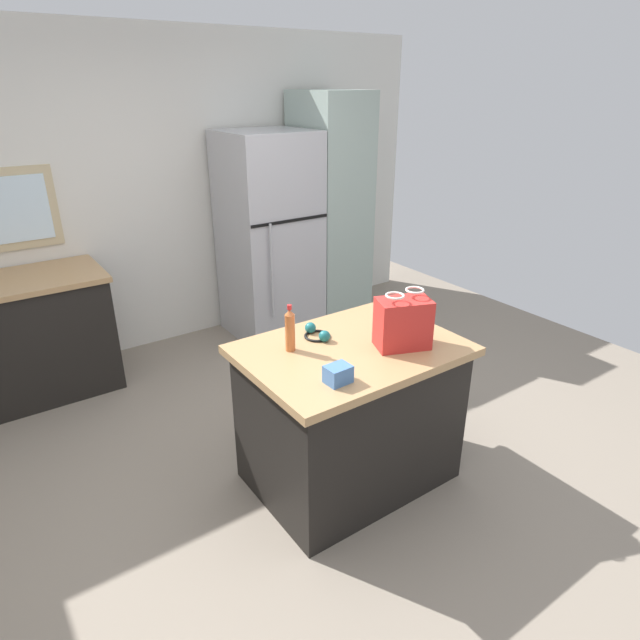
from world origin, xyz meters
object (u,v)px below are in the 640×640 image
(small_box, at_px, (338,374))
(bottle, at_px, (290,330))
(kitchen_island, at_px, (350,414))
(ear_defenders, at_px, (317,333))
(tall_cabinet, at_px, (330,211))
(refrigerator, at_px, (269,237))
(shopping_bag, at_px, (403,323))

(small_box, relative_size, bottle, 0.46)
(kitchen_island, bearing_deg, ear_defenders, 112.17)
(kitchen_island, relative_size, bottle, 4.50)
(small_box, bearing_deg, tall_cabinet, 54.85)
(refrigerator, distance_m, tall_cabinet, 0.69)
(small_box, distance_m, ear_defenders, 0.51)
(tall_cabinet, relative_size, shopping_bag, 6.53)
(refrigerator, bearing_deg, small_box, -112.74)
(refrigerator, relative_size, small_box, 15.11)
(refrigerator, distance_m, ear_defenders, 2.05)
(tall_cabinet, bearing_deg, shopping_bag, -117.02)
(small_box, bearing_deg, shopping_bag, 12.19)
(kitchen_island, bearing_deg, tall_cabinet, 56.79)
(kitchen_island, xyz_separation_m, tall_cabinet, (1.37, 2.10, 0.63))
(tall_cabinet, distance_m, shopping_bag, 2.53)
(refrigerator, xyz_separation_m, bottle, (-1.00, -1.94, 0.08))
(shopping_bag, bearing_deg, kitchen_island, 146.20)
(shopping_bag, relative_size, bottle, 1.25)
(refrigerator, xyz_separation_m, ear_defenders, (-0.78, -1.89, -0.02))
(tall_cabinet, height_order, ear_defenders, tall_cabinet)
(kitchen_island, distance_m, shopping_bag, 0.63)
(kitchen_island, bearing_deg, refrigerator, 71.53)
(tall_cabinet, bearing_deg, ear_defenders, -127.61)
(tall_cabinet, xyz_separation_m, shopping_bag, (-1.15, -2.25, -0.05))
(kitchen_island, height_order, tall_cabinet, tall_cabinet)
(tall_cabinet, bearing_deg, refrigerator, -179.98)
(refrigerator, height_order, tall_cabinet, tall_cabinet)
(ear_defenders, bearing_deg, bottle, -166.51)
(shopping_bag, bearing_deg, small_box, -167.81)
(refrigerator, relative_size, tall_cabinet, 0.86)
(ear_defenders, bearing_deg, small_box, -113.60)
(tall_cabinet, xyz_separation_m, small_box, (-1.66, -2.36, -0.15))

